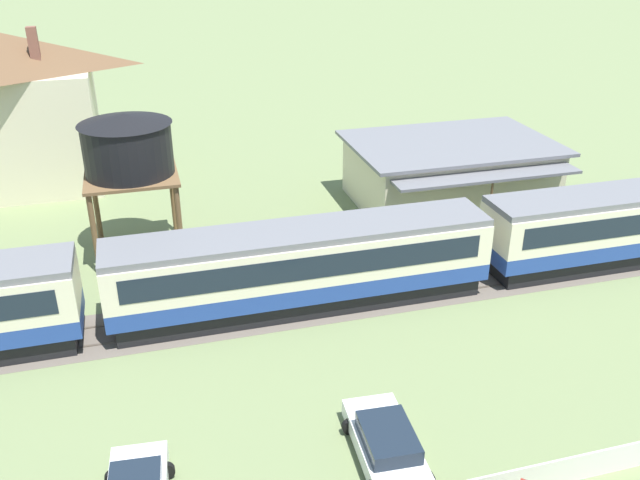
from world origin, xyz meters
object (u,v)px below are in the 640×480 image
at_px(station_building, 449,172).
at_px(water_tower, 128,147).
at_px(passenger_train, 307,264).
at_px(parked_car_white, 387,445).

xyz_separation_m(station_building, water_tower, (-18.71, -1.90, 3.84)).
bearing_deg(station_building, water_tower, -174.21).
relative_size(passenger_train, station_building, 4.39).
height_order(water_tower, parked_car_white, water_tower).
height_order(station_building, water_tower, water_tower).
bearing_deg(water_tower, parked_car_white, -68.19).
bearing_deg(water_tower, passenger_train, -47.19).
bearing_deg(parked_car_white, passenger_train, 3.60).
bearing_deg(passenger_train, station_building, 39.87).
distance_m(station_building, parked_car_white, 22.97).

